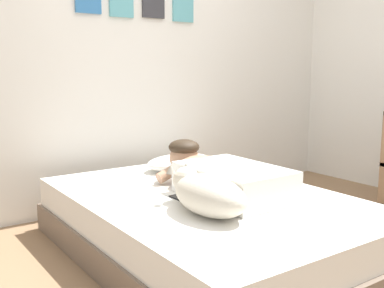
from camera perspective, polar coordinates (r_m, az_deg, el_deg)
name	(u,v)px	position (r m, az deg, el deg)	size (l,w,h in m)	color
ground_plane	(263,260)	(2.73, 8.77, -13.99)	(11.97, 11.97, 0.00)	#8C6B4C
back_wall	(136,45)	(3.71, -6.96, 12.00)	(3.98, 0.12, 2.50)	silver
bed	(207,225)	(2.73, 1.91, -9.97)	(1.37, 2.00, 0.35)	#726051
pillow	(180,162)	(3.32, -1.45, -2.26)	(0.52, 0.32, 0.11)	white
person_lying	(218,175)	(2.72, 3.28, -3.81)	(0.43, 0.92, 0.27)	white
dog	(206,193)	(2.33, 1.78, -6.09)	(0.26, 0.57, 0.21)	beige
coffee_cup	(194,173)	(3.07, 0.20, -3.54)	(0.12, 0.09, 0.07)	#D84C47
cell_phone	(180,198)	(2.61, -1.44, -6.66)	(0.07, 0.14, 0.01)	black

